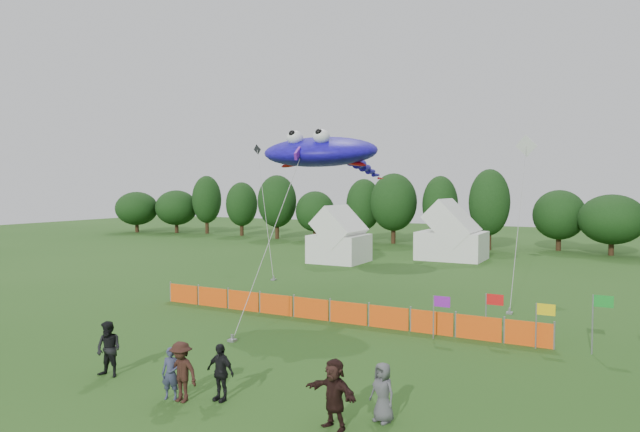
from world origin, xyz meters
The scene contains 15 objects.
ground centered at (0.00, 0.00, 0.00)m, with size 160.00×160.00×0.00m, color #234C16.
treeline centered at (1.61, 44.93, 4.18)m, with size 104.57×8.78×8.36m.
tent_left centered at (-10.16, 28.48, 1.93)m, with size 4.33×4.33×3.82m.
tent_right centered at (-2.28, 34.78, 2.01)m, with size 5.66×4.52×3.99m.
barrier_fence centered at (-1.30, 9.36, 0.50)m, with size 19.90×0.06×1.00m.
flag_row centered at (9.26, 9.13, 1.38)m, with size 10.73×0.81×2.30m.
spectator_a centered at (-0.97, -1.72, 0.78)m, with size 0.57×0.37×1.57m, color #343857.
spectator_b centered at (-4.23, -1.18, 0.94)m, with size 0.91×0.71×1.88m, color black.
spectator_c centered at (-0.55, -1.74, 0.91)m, with size 1.17×0.67×1.81m, color black.
spectator_d centered at (0.41, -1.10, 0.86)m, with size 1.01×0.42×1.72m, color black.
spectator_e centered at (5.28, -0.24, 0.81)m, with size 0.79×0.52×1.63m, color #4F4F54.
spectator_f centered at (4.31, -1.27, 0.94)m, with size 1.74×0.55×1.87m, color black.
stingray_kite centered at (-3.09, 12.32, 8.19)m, with size 6.76×15.87×9.32m.
small_kite_white centered at (5.42, 22.38, 6.90)m, with size 1.62×10.02×9.76m.
small_kite_dark centered at (-13.64, 22.23, 5.53)m, with size 6.84×7.55×9.92m.
Camera 1 is at (10.95, -14.48, 6.42)m, focal length 32.00 mm.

